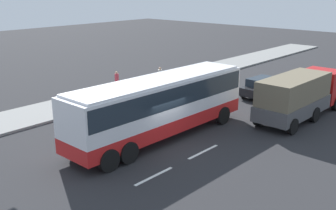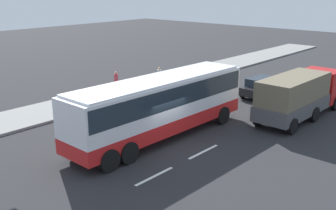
% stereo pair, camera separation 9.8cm
% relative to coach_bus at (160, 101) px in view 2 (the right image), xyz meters
% --- Properties ---
extents(ground_plane, '(120.00, 120.00, 0.00)m').
position_rel_coach_bus_xyz_m(ground_plane, '(-0.68, -0.73, -2.13)').
color(ground_plane, '#28282B').
extents(sidewalk_curb, '(80.00, 4.00, 0.15)m').
position_rel_coach_bus_xyz_m(sidewalk_curb, '(-0.68, 8.88, -2.06)').
color(sidewalk_curb, gray).
rests_on(sidewalk_curb, ground_plane).
extents(lane_centreline, '(30.23, 0.16, 0.01)m').
position_rel_coach_bus_xyz_m(lane_centreline, '(-6.78, -3.02, -2.13)').
color(lane_centreline, white).
rests_on(lane_centreline, ground_plane).
extents(coach_bus, '(11.85, 2.89, 3.43)m').
position_rel_coach_bus_xyz_m(coach_bus, '(0.00, 0.00, 0.00)').
color(coach_bus, red).
rests_on(coach_bus, ground_plane).
extents(cargo_truck, '(8.26, 2.68, 2.87)m').
position_rel_coach_bus_xyz_m(cargo_truck, '(8.57, -4.27, -0.54)').
color(cargo_truck, red).
rests_on(cargo_truck, ground_plane).
extents(car_black_sedan, '(4.29, 2.16, 1.49)m').
position_rel_coach_bus_xyz_m(car_black_sedan, '(11.57, -0.07, -1.34)').
color(car_black_sedan, black).
rests_on(car_black_sedan, ground_plane).
extents(pedestrian_near_curb, '(0.32, 0.32, 1.57)m').
position_rel_coach_bus_xyz_m(pedestrian_near_curb, '(8.50, 7.92, -1.08)').
color(pedestrian_near_curb, brown).
rests_on(pedestrian_near_curb, sidewalk_curb).
extents(pedestrian_at_crossing, '(0.32, 0.32, 1.57)m').
position_rel_coach_bus_xyz_m(pedestrian_at_crossing, '(4.97, 9.33, -1.08)').
color(pedestrian_at_crossing, '#38334C').
rests_on(pedestrian_at_crossing, sidewalk_curb).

